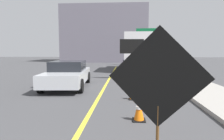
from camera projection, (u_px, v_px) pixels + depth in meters
lane_center_stripe at (91, 111)px, 6.34m from camera, size 0.14×36.00×0.01m
roadwork_sign at (159, 80)px, 3.14m from camera, size 1.61×0.33×2.33m
arrow_board_trailer at (132, 72)px, 13.24m from camera, size 1.60×1.83×2.70m
box_truck at (136, 51)px, 19.54m from camera, size 2.61×7.48×3.51m
pickup_car at (68, 74)px, 10.48m from camera, size 2.31×4.61×1.38m
highway_guide_sign at (151, 39)px, 25.29m from camera, size 2.79×0.25×5.00m
far_building_block at (105, 35)px, 35.56m from camera, size 14.43×8.18×9.48m
traffic_cone_near_sign at (139, 109)px, 5.44m from camera, size 0.36×0.36×0.65m
traffic_cone_mid_lane at (133, 92)px, 7.81m from camera, size 0.36×0.36×0.64m
traffic_cone_far_lane at (130, 84)px, 9.85m from camera, size 0.36×0.36×0.60m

